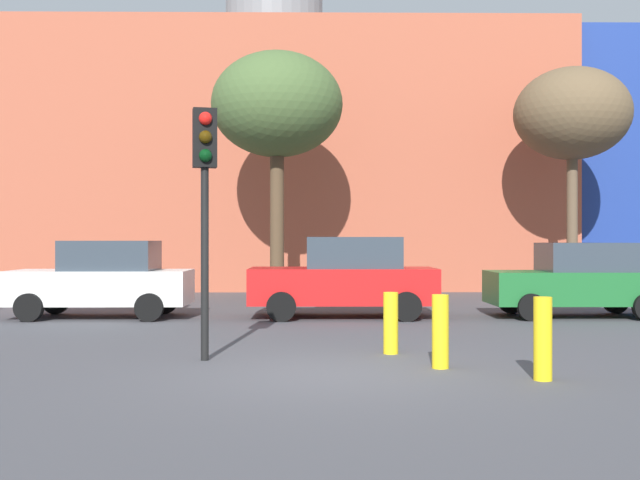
# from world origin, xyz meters

# --- Properties ---
(ground_plane) EXTENTS (200.00, 200.00, 0.00)m
(ground_plane) POSITION_xyz_m (0.00, 0.00, 0.00)
(ground_plane) COLOR #47474C
(building_backdrop) EXTENTS (40.71, 10.07, 11.80)m
(building_backdrop) POSITION_xyz_m (-1.76, 21.43, 4.91)
(building_backdrop) COLOR #B2563D
(building_backdrop) RESTS_ON ground_plane
(parked_car_1) EXTENTS (4.20, 2.06, 1.82)m
(parked_car_1) POSITION_xyz_m (-5.15, 7.71, 0.90)
(parked_car_1) COLOR white
(parked_car_1) RESTS_ON ground_plane
(parked_car_2) EXTENTS (4.40, 2.15, 1.91)m
(parked_car_2) POSITION_xyz_m (0.59, 7.71, 0.95)
(parked_car_2) COLOR red
(parked_car_2) RESTS_ON ground_plane
(parked_car_3) EXTENTS (4.09, 2.01, 1.77)m
(parked_car_3) POSITION_xyz_m (6.15, 7.71, 0.88)
(parked_car_3) COLOR #1E662D
(parked_car_3) RESTS_ON ground_plane
(traffic_light_island) EXTENTS (0.40, 0.39, 3.84)m
(traffic_light_island) POSITION_xyz_m (-1.84, 1.17, 2.83)
(traffic_light_island) COLOR black
(traffic_light_island) RESTS_ON ground_plane
(bare_tree_0) EXTENTS (3.60, 3.60, 7.22)m
(bare_tree_0) POSITION_xyz_m (7.93, 13.39, 5.74)
(bare_tree_0) COLOR brown
(bare_tree_0) RESTS_ON ground_plane
(bare_tree_1) EXTENTS (3.97, 3.97, 7.52)m
(bare_tree_1) POSITION_xyz_m (-1.26, 12.73, 5.87)
(bare_tree_1) COLOR brown
(bare_tree_1) RESTS_ON ground_plane
(bollard_yellow_0) EXTENTS (0.24, 0.24, 1.05)m
(bollard_yellow_0) POSITION_xyz_m (1.63, 0.43, 0.53)
(bollard_yellow_0) COLOR yellow
(bollard_yellow_0) RESTS_ON ground_plane
(bollard_yellow_1) EXTENTS (0.24, 0.24, 1.09)m
(bollard_yellow_1) POSITION_xyz_m (2.81, -0.53, 0.55)
(bollard_yellow_1) COLOR yellow
(bollard_yellow_1) RESTS_ON ground_plane
(bollard_yellow_2) EXTENTS (0.24, 0.24, 0.99)m
(bollard_yellow_2) POSITION_xyz_m (1.06, 1.84, 0.50)
(bollard_yellow_2) COLOR yellow
(bollard_yellow_2) RESTS_ON ground_plane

